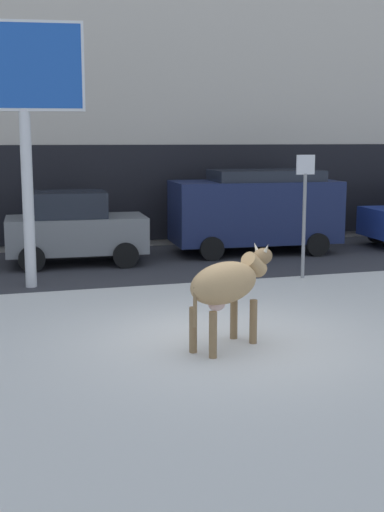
# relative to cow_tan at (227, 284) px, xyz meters

# --- Properties ---
(ground_plane) EXTENTS (120.00, 120.00, 0.00)m
(ground_plane) POSITION_rel_cow_tan_xyz_m (0.11, 0.46, -0.99)
(ground_plane) COLOR silver
(road_strip) EXTENTS (60.00, 5.60, 0.01)m
(road_strip) POSITION_rel_cow_tan_xyz_m (0.11, 7.50, -0.99)
(road_strip) COLOR #333338
(road_strip) RESTS_ON ground
(building_facade) EXTENTS (44.00, 6.10, 13.00)m
(building_facade) POSITION_rel_cow_tan_xyz_m (0.11, 13.09, 5.49)
(building_facade) COLOR beige
(building_facade) RESTS_ON ground
(cow_tan) EXTENTS (1.83, 1.35, 1.54)m
(cow_tan) POSITION_rel_cow_tan_xyz_m (0.00, 0.00, 0.00)
(cow_tan) COLOR tan
(cow_tan) RESTS_ON ground
(billboard) EXTENTS (2.52, 0.55, 5.56)m
(billboard) POSITION_rel_cow_tan_xyz_m (-2.64, 5.26, 3.32)
(billboard) COLOR silver
(billboard) RESTS_ON ground
(car_grey_hatchback) EXTENTS (3.59, 2.08, 1.86)m
(car_grey_hatchback) POSITION_rel_cow_tan_xyz_m (-1.36, 7.78, -0.07)
(car_grey_hatchback) COLOR slate
(car_grey_hatchback) RESTS_ON ground
(car_navy_van) EXTENTS (4.70, 2.32, 2.32)m
(car_navy_van) POSITION_rel_cow_tan_xyz_m (3.70, 8.09, 0.25)
(car_navy_van) COLOR #19234C
(car_navy_van) RESTS_ON ground
(pedestrian_near_billboard) EXTENTS (0.36, 0.24, 1.73)m
(pedestrian_near_billboard) POSITION_rel_cow_tan_xyz_m (4.25, 10.16, -0.11)
(pedestrian_near_billboard) COLOR #282833
(pedestrian_near_billboard) RESTS_ON ground
(street_sign) EXTENTS (0.44, 0.08, 2.82)m
(street_sign) POSITION_rel_cow_tan_xyz_m (3.45, 4.50, 0.68)
(street_sign) COLOR gray
(street_sign) RESTS_ON ground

